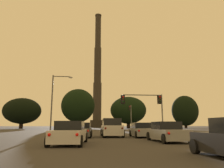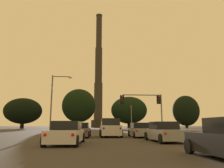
% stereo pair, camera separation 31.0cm
% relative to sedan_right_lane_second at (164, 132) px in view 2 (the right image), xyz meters
% --- Properties ---
extents(sedan_right_lane_second, '(2.02, 4.72, 1.43)m').
position_rel_sedan_right_lane_second_xyz_m(sedan_right_lane_second, '(0.00, 0.00, 0.00)').
color(sedan_right_lane_second, gray).
rests_on(sedan_right_lane_second, ground_plane).
extents(sedan_right_lane_front, '(2.10, 4.75, 1.43)m').
position_rel_sedan_right_lane_second_xyz_m(sedan_right_lane_front, '(-0.47, 6.14, 0.00)').
color(sedan_right_lane_front, gray).
rests_on(sedan_right_lane_front, ground_plane).
extents(sedan_left_lane_front, '(2.10, 4.75, 1.43)m').
position_rel_sedan_right_lane_second_xyz_m(sedan_left_lane_front, '(-6.47, 6.40, 0.00)').
color(sedan_left_lane_front, '#4C4F54').
rests_on(sedan_left_lane_front, ground_plane).
extents(suv_center_lane_front, '(2.12, 4.91, 1.86)m').
position_rel_sedan_right_lane_second_xyz_m(suv_center_lane_front, '(-3.45, 7.11, 0.23)').
color(suv_center_lane_front, silver).
rests_on(suv_center_lane_front, ground_plane).
extents(sedan_left_lane_second, '(2.17, 4.77, 1.43)m').
position_rel_sedan_right_lane_second_xyz_m(sedan_left_lane_second, '(-6.85, -1.64, 0.00)').
color(sedan_left_lane_second, silver).
rests_on(sedan_left_lane_second, ground_plane).
extents(traffic_light_overhead_right, '(5.88, 0.50, 5.36)m').
position_rel_sedan_right_lane_second_xyz_m(traffic_light_overhead_right, '(2.10, 13.39, 3.45)').
color(traffic_light_overhead_right, slate).
rests_on(traffic_light_overhead_right, ground_plane).
extents(traffic_light_far_right, '(0.78, 0.50, 5.97)m').
position_rel_sedan_right_lane_second_xyz_m(traffic_light_far_right, '(3.66, 36.21, 3.25)').
color(traffic_light_far_right, slate).
rests_on(traffic_light_far_right, ground_plane).
extents(street_lamp, '(3.01, 0.36, 8.48)m').
position_rel_sedan_right_lane_second_xyz_m(street_lamp, '(-10.91, 16.43, 4.52)').
color(street_lamp, '#56565B').
rests_on(street_lamp, ground_plane).
extents(smokestack, '(7.22, 7.22, 64.22)m').
position_rel_sedan_right_lane_second_xyz_m(smokestack, '(-3.00, 101.44, 24.44)').
color(smokestack, '#2B2722').
rests_on(smokestack, ground_plane).
extents(treeline_center_right, '(12.73, 11.46, 14.91)m').
position_rel_sedan_right_lane_second_xyz_m(treeline_center_right, '(-10.97, 68.18, 7.88)').
color(treeline_center_right, black).
rests_on(treeline_center_right, ground_plane).
extents(treeline_far_right, '(10.37, 9.33, 12.74)m').
position_rel_sedan_right_lane_second_xyz_m(treeline_far_right, '(30.81, 67.48, 6.15)').
color(treeline_far_right, black).
rests_on(treeline_far_right, ground_plane).
extents(treeline_left_mid, '(12.92, 11.62, 10.58)m').
position_rel_sedan_right_lane_second_xyz_m(treeline_left_mid, '(-29.88, 62.98, 5.43)').
color(treeline_left_mid, black).
rests_on(treeline_left_mid, ground_plane).
extents(treeline_far_left, '(13.78, 12.40, 12.04)m').
position_rel_sedan_right_lane_second_xyz_m(treeline_far_left, '(8.26, 67.46, 6.21)').
color(treeline_far_left, black).
rests_on(treeline_far_left, ground_plane).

